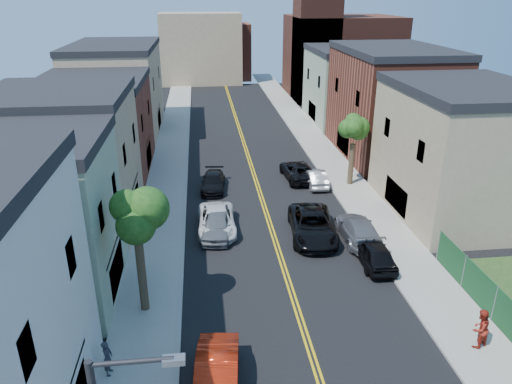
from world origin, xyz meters
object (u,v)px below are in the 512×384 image
object	(u,v)px
grey_car_right	(358,229)
white_pickup	(217,221)
dark_car_right_far	(298,171)
silver_car_right	(316,178)
pedestrian_right	(480,329)
black_car_left	(213,182)
pedestrian_left	(108,358)
black_suv_lane	(312,225)
red_sedan	(217,379)
grey_car_left	(217,225)
black_car_right	(374,253)

from	to	relation	value
grey_car_right	white_pickup	bearing A→B (deg)	-13.74
white_pickup	dark_car_right_far	size ratio (longest dim) A/B	1.00
grey_car_right	silver_car_right	size ratio (longest dim) A/B	1.29
grey_car_right	pedestrian_right	distance (m)	11.24
black_car_left	grey_car_right	world-z (taller)	grey_car_right
black_car_left	pedestrian_left	world-z (taller)	pedestrian_left
grey_car_right	dark_car_right_far	bearing A→B (deg)	-80.66
grey_car_right	black_suv_lane	bearing A→B (deg)	-14.17
grey_car_right	black_car_left	bearing A→B (deg)	-46.07
grey_car_right	pedestrian_right	bearing A→B (deg)	102.58
dark_car_right_far	pedestrian_left	world-z (taller)	pedestrian_left
red_sedan	grey_car_left	bearing A→B (deg)	92.93
white_pickup	grey_car_right	xyz separation A→B (m)	(9.30, -2.46, 0.03)
silver_car_right	grey_car_left	bearing A→B (deg)	44.56
white_pickup	pedestrian_right	world-z (taller)	pedestrian_right
black_car_left	silver_car_right	world-z (taller)	silver_car_right
dark_car_right_far	grey_car_left	bearing A→B (deg)	48.17
red_sedan	dark_car_right_far	xyz separation A→B (m)	(8.21, 24.15, -0.07)
grey_car_left	dark_car_right_far	xyz separation A→B (m)	(7.60, 9.96, -0.05)
grey_car_left	black_suv_lane	world-z (taller)	black_suv_lane
red_sedan	white_pickup	bearing A→B (deg)	93.05
red_sedan	grey_car_right	size ratio (longest dim) A/B	0.93
black_car_left	silver_car_right	bearing A→B (deg)	5.04
white_pickup	grey_car_left	xyz separation A→B (m)	(0.00, -0.70, 0.05)
white_pickup	silver_car_right	distance (m)	11.57
black_car_right	silver_car_right	world-z (taller)	black_car_right
grey_car_left	grey_car_right	size ratio (longest dim) A/B	0.87
grey_car_left	white_pickup	bearing A→B (deg)	97.71
dark_car_right_far	pedestrian_left	bearing A→B (deg)	55.95
pedestrian_left	pedestrian_right	distance (m)	16.73
black_suv_lane	red_sedan	bearing A→B (deg)	-112.59
grey_car_left	silver_car_right	distance (m)	12.03
black_car_right	dark_car_right_far	size ratio (longest dim) A/B	0.82
dark_car_right_far	black_car_right	bearing A→B (deg)	92.04
black_suv_lane	grey_car_left	bearing A→B (deg)	176.64
black_car_left	dark_car_right_far	distance (m)	7.79
white_pickup	black_suv_lane	bearing A→B (deg)	-14.30
black_car_left	black_suv_lane	distance (m)	11.22
grey_car_right	pedestrian_right	xyz separation A→B (m)	(2.24, -11.01, 0.35)
black_car_right	pedestrian_right	distance (m)	8.20
dark_car_right_far	black_suv_lane	world-z (taller)	black_suv_lane
grey_car_right	grey_car_left	bearing A→B (deg)	-9.64
red_sedan	black_car_left	world-z (taller)	red_sedan
black_car_left	pedestrian_left	size ratio (longest dim) A/B	2.80
black_car_left	grey_car_right	size ratio (longest dim) A/B	0.85
white_pickup	grey_car_right	distance (m)	9.62
dark_car_right_far	pedestrian_right	bearing A→B (deg)	95.34
grey_car_right	black_suv_lane	xyz separation A→B (m)	(-2.93, 0.80, 0.08)
white_pickup	grey_car_right	bearing A→B (deg)	-14.50
grey_car_right	silver_car_right	bearing A→B (deg)	-85.83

